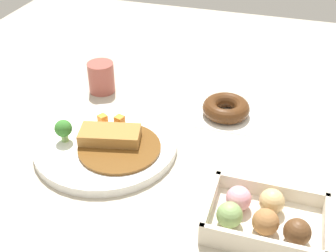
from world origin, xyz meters
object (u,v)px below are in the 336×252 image
Objects in this scene: donut_box at (263,218)px; chocolate_ring_donut at (226,109)px; coffee_mug at (101,77)px; curry_plate at (106,144)px.

chocolate_ring_donut is at bearing 110.96° from donut_box.
donut_box is 0.55m from coffee_mug.
coffee_mug is at bearing 116.43° from curry_plate.
coffee_mug is (-0.31, 0.02, 0.02)m from chocolate_ring_donut.
chocolate_ring_donut is 1.82× the size of coffee_mug.
curry_plate reaches higher than donut_box.
donut_box is 2.56× the size of coffee_mug.
curry_plate is at bearing -63.57° from coffee_mug.
curry_plate is 0.24m from coffee_mug.
donut_box is (0.33, -0.12, 0.01)m from curry_plate.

